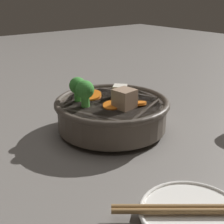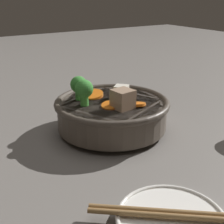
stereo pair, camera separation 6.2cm
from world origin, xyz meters
name	(u,v)px [view 2 (the right image)]	position (x,y,z in m)	size (l,w,h in m)	color
ground_plane	(112,131)	(0.00, 0.00, 0.00)	(3.00, 3.00, 0.00)	slate
stirfry_bowl	(111,111)	(0.00, 0.00, 0.04)	(0.23, 0.23, 0.11)	#51473D
side_saucer	(171,220)	(0.09, 0.27, 0.01)	(0.14, 0.14, 0.01)	white
chopsticks_pair	(172,214)	(0.09, 0.27, 0.02)	(0.17, 0.14, 0.01)	olive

